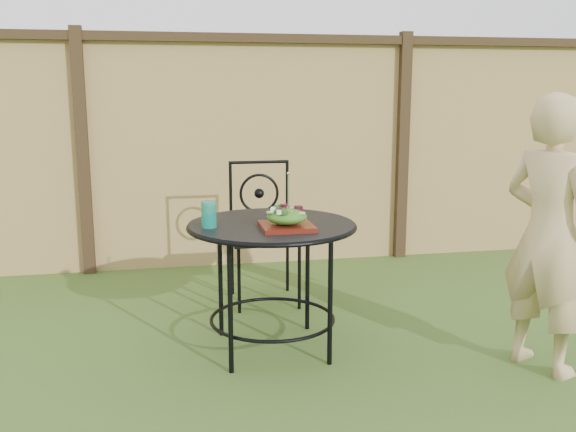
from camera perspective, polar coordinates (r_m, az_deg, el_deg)
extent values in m
plane|color=#264716|center=(3.40, 2.08, -13.84)|extent=(60.00, 60.00, 0.00)
cube|color=tan|center=(5.27, -3.44, 5.35)|extent=(8.00, 0.05, 1.80)
cube|color=black|center=(5.21, -3.48, 15.53)|extent=(8.00, 0.07, 0.07)
cube|color=black|center=(5.20, -17.77, 5.30)|extent=(0.09, 0.09, 1.90)
cube|color=black|center=(5.55, 10.13, 6.01)|extent=(0.09, 0.09, 1.90)
cylinder|color=black|center=(3.48, -1.45, -0.79)|extent=(0.90, 0.90, 0.02)
torus|color=black|center=(3.48, -1.44, -0.88)|extent=(0.92, 0.92, 0.02)
torus|color=black|center=(3.63, -1.40, -9.08)|extent=(0.70, 0.70, 0.02)
cylinder|color=black|center=(3.87, 1.74, -5.09)|extent=(0.03, 0.03, 0.71)
cylinder|color=black|center=(3.79, -6.03, -5.50)|extent=(0.03, 0.03, 0.71)
cylinder|color=black|center=(3.29, -5.15, -8.09)|extent=(0.03, 0.03, 0.71)
cylinder|color=black|center=(3.38, 3.77, -7.52)|extent=(0.03, 0.03, 0.71)
cube|color=black|center=(4.34, -2.12, -1.93)|extent=(0.46, 0.46, 0.03)
cylinder|color=black|center=(4.46, -2.60, 4.81)|extent=(0.42, 0.02, 0.02)
torus|color=black|center=(4.49, -2.58, 2.02)|extent=(0.28, 0.02, 0.28)
cylinder|color=black|center=(4.18, -4.37, -5.75)|extent=(0.02, 0.02, 0.44)
cylinder|color=black|center=(4.25, 1.01, -5.45)|extent=(0.02, 0.02, 0.44)
cylinder|color=black|center=(4.57, -4.99, -4.31)|extent=(0.02, 0.02, 0.44)
cylinder|color=black|center=(4.63, -0.05, -4.06)|extent=(0.02, 0.02, 0.44)
cylinder|color=black|center=(4.47, -5.11, 1.68)|extent=(0.02, 0.02, 0.50)
cylinder|color=black|center=(4.53, -0.08, 1.85)|extent=(0.02, 0.02, 0.50)
imported|color=tan|center=(3.50, 22.21, -1.58)|extent=(0.52, 0.61, 1.43)
cube|color=#3E1308|center=(3.34, -0.11, -0.93)|extent=(0.27, 0.27, 0.02)
ellipsoid|color=#235614|center=(3.33, -0.11, -0.06)|extent=(0.21, 0.21, 0.08)
cylinder|color=silver|center=(3.30, 0.06, 2.16)|extent=(0.01, 0.01, 0.18)
cylinder|color=#0B846D|center=(3.38, -7.05, 0.14)|extent=(0.08, 0.08, 0.14)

